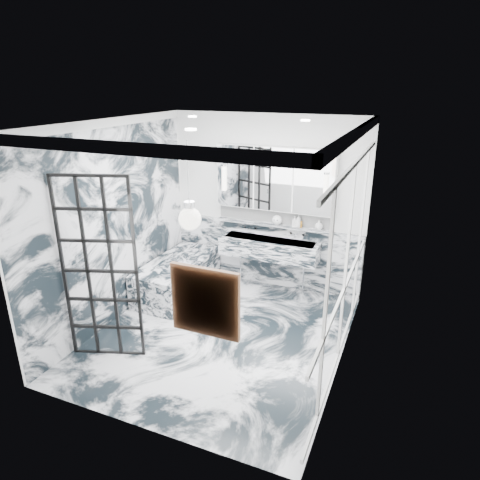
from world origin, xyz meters
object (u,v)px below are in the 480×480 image
at_px(trough_sink, 269,248).
at_px(bathtub, 178,276).
at_px(crittall_door, 100,271).
at_px(mirror_cabinet, 275,179).

relative_size(trough_sink, bathtub, 0.97).
xyz_separation_m(crittall_door, trough_sink, (1.27, 2.46, -0.41)).
bearing_deg(mirror_cabinet, crittall_door, -115.84).
relative_size(crittall_door, trough_sink, 1.42).
bearing_deg(crittall_door, trough_sink, 43.55).
xyz_separation_m(crittall_door, mirror_cabinet, (1.27, 2.63, 0.68)).
height_order(crittall_door, trough_sink, crittall_door).
bearing_deg(crittall_door, bathtub, 72.53).
distance_m(trough_sink, bathtub, 1.55).
xyz_separation_m(trough_sink, mirror_cabinet, (-0.00, 0.17, 1.09)).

